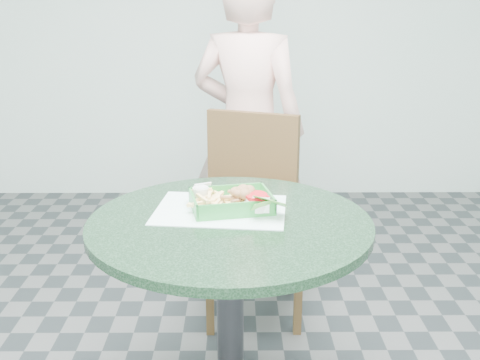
{
  "coord_description": "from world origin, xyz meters",
  "views": [
    {
      "loc": [
        0.02,
        -1.65,
        1.42
      ],
      "look_at": [
        0.03,
        0.1,
        0.87
      ],
      "focal_mm": 42.0,
      "sensor_mm": 36.0,
      "label": 1
    }
  ],
  "objects_px": {
    "dining_chair": "(253,200)",
    "sauce_ramekin": "(204,195)",
    "diner_person": "(248,119)",
    "crab_sandwich": "(242,202)",
    "cafe_table": "(230,273)",
    "food_basket": "(231,210)"
  },
  "relations": [
    {
      "from": "dining_chair",
      "to": "sauce_ramekin",
      "type": "distance_m",
      "value": 0.76
    },
    {
      "from": "dining_chair",
      "to": "diner_person",
      "type": "height_order",
      "value": "diner_person"
    },
    {
      "from": "diner_person",
      "to": "crab_sandwich",
      "type": "relative_size",
      "value": 14.48
    },
    {
      "from": "diner_person",
      "to": "sauce_ramekin",
      "type": "bearing_deg",
      "value": 99.68
    },
    {
      "from": "dining_chair",
      "to": "food_basket",
      "type": "xyz_separation_m",
      "value": [
        -0.09,
        -0.75,
        0.23
      ]
    },
    {
      "from": "dining_chair",
      "to": "crab_sandwich",
      "type": "bearing_deg",
      "value": -73.46
    },
    {
      "from": "cafe_table",
      "to": "food_basket",
      "type": "bearing_deg",
      "value": 87.23
    },
    {
      "from": "dining_chair",
      "to": "cafe_table",
      "type": "bearing_deg",
      "value": -75.65
    },
    {
      "from": "diner_person",
      "to": "food_basket",
      "type": "relative_size",
      "value": 6.66
    },
    {
      "from": "sauce_ramekin",
      "to": "cafe_table",
      "type": "bearing_deg",
      "value": -59.93
    },
    {
      "from": "diner_person",
      "to": "dining_chair",
      "type": "bearing_deg",
      "value": 112.62
    },
    {
      "from": "diner_person",
      "to": "sauce_ramekin",
      "type": "xyz_separation_m",
      "value": [
        -0.17,
        -0.99,
        -0.06
      ]
    },
    {
      "from": "food_basket",
      "to": "crab_sandwich",
      "type": "xyz_separation_m",
      "value": [
        0.03,
        -0.01,
        0.03
      ]
    },
    {
      "from": "diner_person",
      "to": "crab_sandwich",
      "type": "xyz_separation_m",
      "value": [
        -0.04,
        -1.06,
        -0.06
      ]
    },
    {
      "from": "food_basket",
      "to": "sauce_ramekin",
      "type": "relative_size",
      "value": 4.71
    },
    {
      "from": "diner_person",
      "to": "food_basket",
      "type": "distance_m",
      "value": 1.06
    },
    {
      "from": "dining_chair",
      "to": "crab_sandwich",
      "type": "height_order",
      "value": "dining_chair"
    },
    {
      "from": "food_basket",
      "to": "sauce_ramekin",
      "type": "bearing_deg",
      "value": 145.23
    },
    {
      "from": "dining_chair",
      "to": "diner_person",
      "type": "relative_size",
      "value": 0.54
    },
    {
      "from": "food_basket",
      "to": "crab_sandwich",
      "type": "height_order",
      "value": "crab_sandwich"
    },
    {
      "from": "diner_person",
      "to": "cafe_table",
      "type": "bearing_deg",
      "value": 105.3
    },
    {
      "from": "cafe_table",
      "to": "diner_person",
      "type": "xyz_separation_m",
      "value": [
        0.08,
        1.14,
        0.28
      ]
    }
  ]
}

